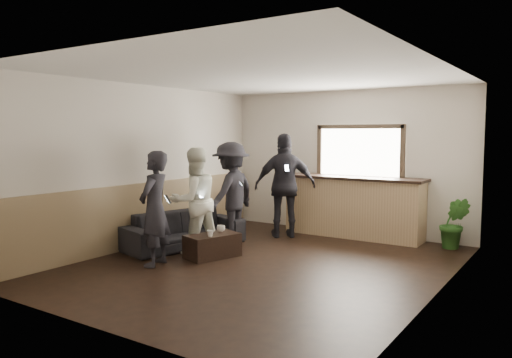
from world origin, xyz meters
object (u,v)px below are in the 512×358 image
Objects in this scene: sofa at (185,229)px; person_a at (155,209)px; person_d at (285,186)px; cup_b at (210,233)px; person_c at (231,192)px; bar_counter at (354,203)px; cup_a at (221,229)px; coffee_table at (212,246)px; potted_plant at (454,223)px; person_b at (194,201)px.

person_a reaches higher than sofa.
person_d is (0.58, 2.84, 0.13)m from person_a.
person_a reaches higher than cup_b.
cup_b is at bearing 21.07° from person_c.
bar_counter is 2.82m from cup_a.
person_c is at bearing 20.07° from person_d.
cup_a is 1.23m from person_a.
person_a is at bearing -114.33° from bar_counter.
person_c reaches higher than person_a.
bar_counter reaches higher than cup_b.
cup_b is 0.05× the size of person_d.
cup_b is (0.08, -0.15, 0.23)m from coffee_table.
person_a is 0.94× the size of person_c.
bar_counter is at bearing 68.51° from cup_b.
person_d reaches higher than cup_b.
cup_b is at bearing 49.51° from person_d.
person_d is at bearing -143.57° from bar_counter.
sofa is 4.61m from potted_plant.
person_b is at bearing 163.19° from person_a.
sofa is at bearing -148.39° from potted_plant.
person_c is at bearing -133.75° from bar_counter.
person_b is 2.03m from person_d.
person_c reaches higher than cup_b.
sofa is 0.76m from person_b.
sofa is 2.37× the size of potted_plant.
person_b is 1.01m from person_c.
person_c is at bearing 110.88° from coffee_table.
potted_plant is 3.88m from person_c.
bar_counter is 1.58× the size of person_a.
person_b is (-0.48, 0.20, 0.45)m from cup_b.
potted_plant is 4.99m from person_a.
person_b reaches higher than sofa.
potted_plant is at bearing -42.65° from sofa.
person_b is at bearing -103.85° from sofa.
person_c is (-0.00, 1.01, 0.04)m from person_b.
sofa is 1.23× the size of person_a.
person_b is 0.88× the size of person_d.
bar_counter is 26.14× the size of cup_b.
person_a is (0.45, -1.15, 0.55)m from sofa.
cup_a is 0.08× the size of person_a.
cup_b is 0.06× the size of person_c.
coffee_table is at bearing -138.44° from potted_plant.
bar_counter is 3.18m from person_b.
cup_a is 1.03m from person_c.
person_b is at bearing -142.44° from potted_plant.
person_b reaches higher than coffee_table.
bar_counter reaches higher than person_a.
potted_plant is at bearing 118.96° from person_a.
cup_b is at bearing 88.73° from person_b.
sofa is 1.16× the size of person_c.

